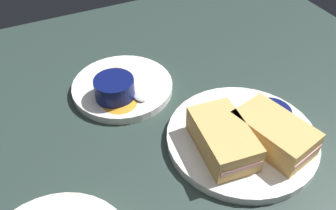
{
  "coord_description": "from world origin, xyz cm",
  "views": [
    {
      "loc": [
        -36.69,
        22.77,
        47.85
      ],
      "look_at": [
        8.22,
        1.26,
        3.0
      ],
      "focal_mm": 39.52,
      "sensor_mm": 36.0,
      "label": 1
    }
  ],
  "objects_px": {
    "ramekin_dark_sauce": "(271,116)",
    "spoon_by_dark_ramekin": "(254,140)",
    "plate_chips_companion": "(123,87)",
    "plate_sandwich_main": "(242,138)",
    "ramekin_light_gravy": "(114,88)",
    "sandwich_half_far": "(274,133)",
    "sandwich_half_near": "(223,138)",
    "spoon_by_gravy_ramekin": "(135,93)"
  },
  "relations": [
    {
      "from": "sandwich_half_near",
      "to": "plate_chips_companion",
      "type": "bearing_deg",
      "value": 21.05
    },
    {
      "from": "ramekin_dark_sauce",
      "to": "spoon_by_gravy_ramekin",
      "type": "distance_m",
      "value": 0.25
    },
    {
      "from": "plate_sandwich_main",
      "to": "sandwich_half_far",
      "type": "relative_size",
      "value": 1.79
    },
    {
      "from": "plate_chips_companion",
      "to": "ramekin_dark_sauce",
      "type": "bearing_deg",
      "value": -138.07
    },
    {
      "from": "plate_chips_companion",
      "to": "ramekin_light_gravy",
      "type": "bearing_deg",
      "value": 140.19
    },
    {
      "from": "spoon_by_dark_ramekin",
      "to": "ramekin_light_gravy",
      "type": "relative_size",
      "value": 1.25
    },
    {
      "from": "spoon_by_dark_ramekin",
      "to": "ramekin_light_gravy",
      "type": "xyz_separation_m",
      "value": [
        0.21,
        0.17,
        0.02
      ]
    },
    {
      "from": "spoon_by_dark_ramekin",
      "to": "ramekin_light_gravy",
      "type": "bearing_deg",
      "value": 39.12
    },
    {
      "from": "plate_sandwich_main",
      "to": "sandwich_half_near",
      "type": "bearing_deg",
      "value": 101.89
    },
    {
      "from": "sandwich_half_far",
      "to": "plate_chips_companion",
      "type": "relative_size",
      "value": 0.73
    },
    {
      "from": "sandwich_half_near",
      "to": "spoon_by_dark_ramekin",
      "type": "relative_size",
      "value": 1.46
    },
    {
      "from": "plate_chips_companion",
      "to": "ramekin_light_gravy",
      "type": "distance_m",
      "value": 0.05
    },
    {
      "from": "plate_chips_companion",
      "to": "ramekin_light_gravy",
      "type": "relative_size",
      "value": 2.63
    },
    {
      "from": "sandwich_half_far",
      "to": "ramekin_dark_sauce",
      "type": "height_order",
      "value": "sandwich_half_far"
    },
    {
      "from": "ramekin_dark_sauce",
      "to": "spoon_by_dark_ramekin",
      "type": "relative_size",
      "value": 0.71
    },
    {
      "from": "spoon_by_dark_ramekin",
      "to": "spoon_by_gravy_ramekin",
      "type": "distance_m",
      "value": 0.24
    },
    {
      "from": "sandwich_half_far",
      "to": "ramekin_dark_sauce",
      "type": "bearing_deg",
      "value": -32.64
    },
    {
      "from": "plate_sandwich_main",
      "to": "sandwich_half_far",
      "type": "bearing_deg",
      "value": -138.11
    },
    {
      "from": "plate_chips_companion",
      "to": "plate_sandwich_main",
      "type": "bearing_deg",
      "value": -148.14
    },
    {
      "from": "sandwich_half_far",
      "to": "ramekin_light_gravy",
      "type": "bearing_deg",
      "value": 40.65
    },
    {
      "from": "ramekin_dark_sauce",
      "to": "spoon_by_dark_ramekin",
      "type": "xyz_separation_m",
      "value": [
        -0.02,
        0.05,
        -0.01
      ]
    },
    {
      "from": "plate_sandwich_main",
      "to": "sandwich_half_near",
      "type": "relative_size",
      "value": 1.87
    },
    {
      "from": "plate_sandwich_main",
      "to": "spoon_by_gravy_ramekin",
      "type": "xyz_separation_m",
      "value": [
        0.18,
        0.13,
        0.01
      ]
    },
    {
      "from": "plate_sandwich_main",
      "to": "plate_chips_companion",
      "type": "height_order",
      "value": "same"
    },
    {
      "from": "ramekin_light_gravy",
      "to": "spoon_by_gravy_ramekin",
      "type": "relative_size",
      "value": 0.77
    },
    {
      "from": "plate_sandwich_main",
      "to": "ramekin_dark_sauce",
      "type": "height_order",
      "value": "ramekin_dark_sauce"
    },
    {
      "from": "sandwich_half_far",
      "to": "ramekin_dark_sauce",
      "type": "distance_m",
      "value": 0.05
    },
    {
      "from": "spoon_by_gravy_ramekin",
      "to": "plate_chips_companion",
      "type": "bearing_deg",
      "value": 14.8
    },
    {
      "from": "ramekin_light_gravy",
      "to": "sandwich_half_near",
      "type": "bearing_deg",
      "value": -150.43
    },
    {
      "from": "sandwich_half_far",
      "to": "spoon_by_gravy_ramekin",
      "type": "bearing_deg",
      "value": 36.51
    },
    {
      "from": "sandwich_half_far",
      "to": "ramekin_light_gravy",
      "type": "xyz_separation_m",
      "value": [
        0.23,
        0.2,
        -0.0
      ]
    },
    {
      "from": "plate_sandwich_main",
      "to": "spoon_by_dark_ramekin",
      "type": "height_order",
      "value": "spoon_by_dark_ramekin"
    },
    {
      "from": "ramekin_dark_sauce",
      "to": "spoon_by_dark_ramekin",
      "type": "bearing_deg",
      "value": 115.35
    },
    {
      "from": "spoon_by_dark_ramekin",
      "to": "ramekin_dark_sauce",
      "type": "bearing_deg",
      "value": -64.65
    },
    {
      "from": "plate_sandwich_main",
      "to": "ramekin_light_gravy",
      "type": "relative_size",
      "value": 3.41
    },
    {
      "from": "sandwich_half_near",
      "to": "spoon_by_gravy_ramekin",
      "type": "bearing_deg",
      "value": 22.41
    },
    {
      "from": "plate_sandwich_main",
      "to": "ramekin_dark_sauce",
      "type": "xyz_separation_m",
      "value": [
        0.0,
        -0.06,
        0.03
      ]
    },
    {
      "from": "plate_sandwich_main",
      "to": "sandwich_half_far",
      "type": "height_order",
      "value": "sandwich_half_far"
    },
    {
      "from": "sandwich_half_far",
      "to": "spoon_by_dark_ramekin",
      "type": "xyz_separation_m",
      "value": [
        0.02,
        0.02,
        -0.02
      ]
    },
    {
      "from": "ramekin_light_gravy",
      "to": "plate_sandwich_main",
      "type": "bearing_deg",
      "value": -139.6
    },
    {
      "from": "plate_sandwich_main",
      "to": "spoon_by_dark_ramekin",
      "type": "relative_size",
      "value": 2.72
    },
    {
      "from": "ramekin_dark_sauce",
      "to": "sandwich_half_near",
      "type": "bearing_deg",
      "value": 97.01
    }
  ]
}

